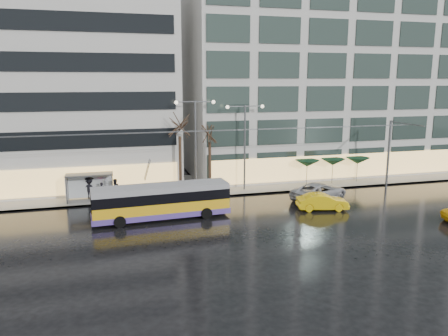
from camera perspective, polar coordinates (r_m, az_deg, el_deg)
name	(u,v)px	position (r m, az deg, el deg)	size (l,w,h in m)	color
ground	(199,232)	(32.87, -3.30, -8.28)	(140.00, 140.00, 0.00)	black
sidewalk	(190,186)	(46.39, -4.44, -2.33)	(80.00, 10.00, 0.15)	gray
kerb	(200,198)	(41.69, -3.17, -3.89)	(80.00, 0.10, 0.15)	slate
building_left	(4,79)	(50.27, -26.76, 10.31)	(34.00, 14.00, 22.00)	#B7B5AF
building_right	(319,67)	(55.42, 12.31, 12.79)	(32.00, 14.00, 25.00)	#B7B5AF
trolleybus	(162,202)	(35.66, -8.16, -4.48)	(11.08, 4.45, 5.08)	gold
catenary	(191,157)	(39.52, -4.32, 1.45)	(42.24, 5.12, 7.00)	#595B60
bus_shelter	(85,181)	(42.05, -17.66, -1.64)	(4.20, 1.60, 2.51)	#595B60
street_lamp_near	(195,134)	(42.24, -3.75, 4.49)	(3.96, 0.36, 9.03)	#595B60
street_lamp_far	(245,135)	(43.52, 2.74, 4.34)	(3.96, 0.36, 8.53)	#595B60
tree_a	(179,123)	(42.05, -5.84, 5.92)	(3.20, 3.20, 8.40)	black
tree_b	(210,129)	(42.90, -1.89, 5.16)	(3.20, 3.20, 7.70)	black
parasol_a	(307,163)	(46.81, 10.81, 0.60)	(2.50, 2.50, 2.65)	#595B60
parasol_b	(333,162)	(48.18, 14.02, 0.76)	(2.50, 2.50, 2.65)	#595B60
parasol_c	(358,161)	(49.70, 17.05, 0.92)	(2.50, 2.50, 2.65)	#595B60
taxi_b	(322,202)	(38.83, 12.72, -4.32)	(1.53, 4.39, 1.45)	yellow
sedan_silver	(319,191)	(41.89, 12.35, -3.01)	(2.74, 5.94, 1.65)	#B2B1B6
pedestrian_a	(101,184)	(41.91, -15.71, -2.07)	(1.09, 1.10, 2.19)	black
pedestrian_b	(115,189)	(41.86, -14.07, -2.69)	(1.18, 1.11, 1.93)	black
pedestrian_c	(90,187)	(42.70, -17.15, -2.34)	(1.43, 1.15, 2.11)	black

